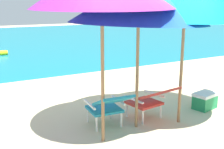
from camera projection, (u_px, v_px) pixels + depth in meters
ground_plane at (55, 75)px, 8.38m from camera, size 40.00×40.00×0.00m
ocean_band at (3, 41)px, 15.85m from camera, size 40.00×18.00×0.01m
lounge_chair_left at (108, 105)px, 4.74m from camera, size 0.61×0.92×0.68m
lounge_chair_right at (151, 99)px, 5.06m from camera, size 0.66×0.94×0.68m
beach_umbrella_center at (139, 1)px, 4.40m from camera, size 2.37×2.36×2.42m
cooler_box at (205, 100)px, 5.71m from camera, size 0.53×0.41×0.32m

